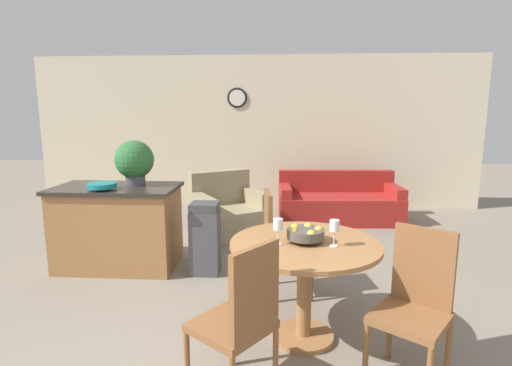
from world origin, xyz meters
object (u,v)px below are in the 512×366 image
object	(u,v)px
fruit_bowl	(305,233)
dining_chair_near_right	(415,300)
dining_chair_far_side	(280,239)
trash_bin	(205,239)
potted_plant	(134,161)
wine_glass_left	(278,226)
couch	(338,204)
teal_bowl	(102,185)
dining_table	(305,265)
kitchen_island	(118,227)
dining_chair_near_left	(241,316)
armchair	(227,214)
wine_glass_right	(334,227)

from	to	relation	value
fruit_bowl	dining_chair_near_right	bearing A→B (deg)	-31.10
dining_chair_far_side	trash_bin	size ratio (longest dim) A/B	1.28
potted_plant	trash_bin	xyz separation A→B (m)	(0.82, -0.24, -0.80)
wine_glass_left	couch	bearing A→B (deg)	75.19
wine_glass_left	teal_bowl	bearing A→B (deg)	146.85
dining_chair_far_side	wine_glass_left	bearing A→B (deg)	-8.84
dining_table	couch	size ratio (longest dim) A/B	0.58
kitchen_island	dining_table	bearing A→B (deg)	-33.74
kitchen_island	trash_bin	size ratio (longest dim) A/B	1.72
dining_chair_near_right	wine_glass_left	xyz separation A→B (m)	(-0.88, 0.34, 0.38)
trash_bin	dining_chair_far_side	bearing A→B (deg)	-29.04
dining_table	trash_bin	xyz separation A→B (m)	(-0.99, 1.21, -0.22)
dining_chair_far_side	kitchen_island	distance (m)	1.89
dining_chair_near_right	dining_chair_far_side	xyz separation A→B (m)	(-0.87, 1.18, 0.00)
dining_table	teal_bowl	size ratio (longest dim) A/B	3.71
dining_table	dining_chair_near_right	xyz separation A→B (m)	(0.68, -0.41, -0.06)
fruit_bowl	trash_bin	size ratio (longest dim) A/B	0.36
dining_table	potted_plant	size ratio (longest dim) A/B	2.25
dining_chair_far_side	couch	distance (m)	2.84
dining_chair_near_left	trash_bin	distance (m)	1.99
dining_table	armchair	xyz separation A→B (m)	(-0.94, 2.61, -0.31)
fruit_bowl	armchair	size ratio (longest dim) A/B	0.23
potted_plant	teal_bowl	bearing A→B (deg)	-128.50
fruit_bowl	couch	distance (m)	3.57
trash_bin	couch	bearing A→B (deg)	52.42
teal_bowl	couch	distance (m)	3.68
couch	dining_chair_near_left	bearing A→B (deg)	-108.97
wine_glass_left	armchair	distance (m)	2.85
wine_glass_left	armchair	world-z (taller)	wine_glass_left
wine_glass_right	couch	bearing A→B (deg)	81.43
fruit_bowl	armchair	bearing A→B (deg)	109.86
dining_chair_far_side	armchair	distance (m)	2.01
trash_bin	wine_glass_right	bearing A→B (deg)	-47.39
dining_chair_far_side	kitchen_island	bearing A→B (deg)	-115.54
wine_glass_right	trash_bin	size ratio (longest dim) A/B	0.25
dining_chair_near_right	fruit_bowl	bearing A→B (deg)	5.66
dining_table	armchair	world-z (taller)	armchair
fruit_bowl	potted_plant	size ratio (longest dim) A/B	0.56
fruit_bowl	potted_plant	world-z (taller)	potted_plant
dining_chair_near_right	dining_chair_near_left	bearing A→B (deg)	50.79
dining_table	fruit_bowl	size ratio (longest dim) A/B	4.05
fruit_bowl	dining_table	bearing A→B (deg)	-82.48
fruit_bowl	trash_bin	bearing A→B (deg)	129.26
kitchen_island	couch	size ratio (longest dim) A/B	0.69
dining_chair_near_left	teal_bowl	bearing A→B (deg)	78.87
wine_glass_left	dining_table	bearing A→B (deg)	19.25
dining_table	couch	distance (m)	3.54
dining_chair_near_left	dining_chair_near_right	world-z (taller)	same
teal_bowl	armchair	xyz separation A→B (m)	(1.11, 1.47, -0.67)
wine_glass_left	armchair	bearing A→B (deg)	105.46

